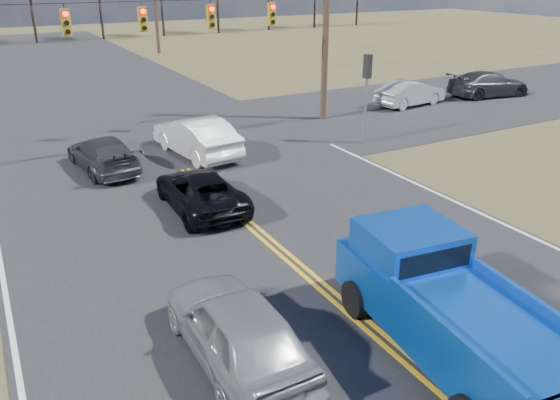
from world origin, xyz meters
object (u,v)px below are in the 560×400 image
pickup_truck (445,305)px  black_suv (200,191)px  silver_suv (237,328)px  cross_car_east_near (410,93)px  dgrey_car_queue (103,154)px  white_car_queue (196,136)px  cross_car_east_far (489,84)px

pickup_truck → black_suv: (-1.62, 9.10, -0.45)m
pickup_truck → black_suv: size_ratio=1.37×
silver_suv → cross_car_east_near: bearing=-139.0°
pickup_truck → silver_suv: 4.12m
silver_suv → dgrey_car_queue: silver_suv is taller
white_car_queue → cross_car_east_near: 14.16m
silver_suv → cross_car_east_near: (17.91, 15.38, -0.03)m
dgrey_car_queue → pickup_truck: bearing=98.4°
black_suv → dgrey_car_queue: bearing=-68.3°
white_car_queue → dgrey_car_queue: size_ratio=1.10×
silver_suv → cross_car_east_far: (23.78, 14.95, 0.00)m
silver_suv → cross_car_east_far: bearing=-147.4°
white_car_queue → black_suv: bearing=63.2°
pickup_truck → silver_suv: bearing=162.8°
pickup_truck → dgrey_car_queue: size_ratio=1.35×
silver_suv → dgrey_car_queue: 12.70m
black_suv → pickup_truck: bearing=101.8°
pickup_truck → cross_car_east_far: size_ratio=1.16×
white_car_queue → cross_car_east_near: white_car_queue is taller
pickup_truck → white_car_queue: pickup_truck is taller
silver_suv → black_suv: bearing=-105.6°
pickup_truck → white_car_queue: 14.39m
black_suv → silver_suv: bearing=75.7°
cross_car_east_far → cross_car_east_near: bearing=94.5°
pickup_truck → dgrey_car_queue: 14.83m
silver_suv → white_car_queue: size_ratio=0.90×
pickup_truck → silver_suv: size_ratio=1.37×
dgrey_car_queue → cross_car_east_far: size_ratio=0.86×
white_car_queue → cross_car_east_far: size_ratio=0.95×
black_suv → cross_car_east_far: 22.94m
dgrey_car_queue → cross_car_east_near: bearing=-176.8°
cross_car_east_near → silver_suv: bearing=123.7°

